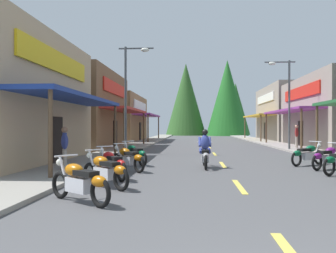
{
  "coord_description": "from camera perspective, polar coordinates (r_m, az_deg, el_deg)",
  "views": [
    {
      "loc": [
        -1.3,
        -2.6,
        1.71
      ],
      "look_at": [
        -2.99,
        21.81,
        1.66
      ],
      "focal_mm": 38.62,
      "sensor_mm": 36.0,
      "label": 1
    }
  ],
  "objects": [
    {
      "name": "ground",
      "position": [
        26.84,
        6.73,
        -3.65
      ],
      "size": [
        9.77,
        78.31,
        0.1
      ],
      "primitive_type": "cube",
      "color": "#4C4C4F"
    },
    {
      "name": "sidewalk_left",
      "position": [
        27.22,
        -6.16,
        -3.36
      ],
      "size": [
        2.37,
        78.31,
        0.12
      ],
      "primitive_type": "cube",
      "color": "gray",
      "rests_on": "ground"
    },
    {
      "name": "sidewalk_right",
      "position": [
        27.8,
        19.36,
        -3.3
      ],
      "size": [
        2.37,
        78.31,
        0.12
      ],
      "primitive_type": "cube",
      "color": "#9E9991",
      "rests_on": "ground"
    },
    {
      "name": "centerline_dashes",
      "position": [
        30.78,
        6.38,
        -3.06
      ],
      "size": [
        0.16,
        54.98,
        0.01
      ],
      "color": "#E0C64C",
      "rests_on": "ground"
    },
    {
      "name": "storefront_left_middle",
      "position": [
        29.08,
        -16.54,
        2.49
      ],
      "size": [
        10.29,
        10.55,
        5.83
      ],
      "color": "brown",
      "rests_on": "ground"
    },
    {
      "name": "storefront_left_far",
      "position": [
        41.31,
        -9.08,
        1.27
      ],
      "size": [
        8.59,
        12.39,
        5.09
      ],
      "color": "olive",
      "rests_on": "ground"
    },
    {
      "name": "storefront_right_far",
      "position": [
        45.15,
        20.32,
        1.94
      ],
      "size": [
        10.18,
        13.13,
        6.32
      ],
      "color": "gray",
      "rests_on": "ground"
    },
    {
      "name": "streetlamp_left",
      "position": [
        21.61,
        -5.93,
        6.57
      ],
      "size": [
        2.07,
        0.3,
        6.39
      ],
      "color": "#474C51",
      "rests_on": "ground"
    },
    {
      "name": "streetlamp_right",
      "position": [
        26.09,
        17.94,
        5.21
      ],
      "size": [
        2.07,
        0.3,
        6.19
      ],
      "color": "#474C51",
      "rests_on": "ground"
    },
    {
      "name": "motorcycle_parked_right_4",
      "position": [
        15.47,
        23.87,
        -4.41
      ],
      "size": [
        1.71,
        1.44,
        1.04
      ],
      "rotation": [
        0.0,
        0.0,
        0.69
      ],
      "color": "black",
      "rests_on": "ground"
    },
    {
      "name": "motorcycle_parked_right_5",
      "position": [
        16.66,
        21.15,
        -4.09
      ],
      "size": [
        1.78,
        1.35,
        1.04
      ],
      "rotation": [
        0.0,
        0.0,
        0.63
      ],
      "color": "black",
      "rests_on": "ground"
    },
    {
      "name": "motorcycle_parked_left_0",
      "position": [
        8.27,
        -13.73,
        -8.36
      ],
      "size": [
        1.76,
        1.38,
        1.04
      ],
      "rotation": [
        0.0,
        0.0,
        2.49
      ],
      "color": "black",
      "rests_on": "ground"
    },
    {
      "name": "motorcycle_parked_left_1",
      "position": [
        10.13,
        -9.88,
        -6.79
      ],
      "size": [
        1.66,
        1.5,
        1.04
      ],
      "rotation": [
        0.0,
        0.0,
        2.41
      ],
      "color": "black",
      "rests_on": "ground"
    },
    {
      "name": "motorcycle_parked_left_2",
      "position": [
        11.78,
        -8.9,
        -5.83
      ],
      "size": [
        1.38,
        1.76,
        1.04
      ],
      "rotation": [
        0.0,
        0.0,
        2.22
      ],
      "color": "black",
      "rests_on": "ground"
    },
    {
      "name": "motorcycle_parked_left_3",
      "position": [
        13.69,
        -6.34,
        -5.0
      ],
      "size": [
        1.56,
        1.61,
        1.04
      ],
      "rotation": [
        0.0,
        0.0,
        2.34
      ],
      "color": "black",
      "rests_on": "ground"
    },
    {
      "name": "motorcycle_parked_left_4",
      "position": [
        15.76,
        -5.38,
        -4.32
      ],
      "size": [
        1.42,
        1.73,
        1.04
      ],
      "rotation": [
        0.0,
        0.0,
        2.25
      ],
      "color": "black",
      "rests_on": "ground"
    },
    {
      "name": "rider_cruising_lead",
      "position": [
        14.69,
        5.85,
        -4.0
      ],
      "size": [
        0.6,
        2.14,
        1.57
      ],
      "rotation": [
        0.0,
        0.0,
        1.58
      ],
      "color": "black",
      "rests_on": "ground"
    },
    {
      "name": "pedestrian_browsing",
      "position": [
        13.84,
        -16.0,
        -2.94
      ],
      "size": [
        0.4,
        0.51,
        1.68
      ],
      "rotation": [
        0.0,
        0.0,
        0.49
      ],
      "color": "#B2A599",
      "rests_on": "ground"
    },
    {
      "name": "pedestrian_waiting",
      "position": [
        27.8,
        19.64,
        -1.25
      ],
      "size": [
        0.39,
        0.52,
        1.79
      ],
      "rotation": [
        0.0,
        0.0,
        2.7
      ],
      "color": "#B2A599",
      "rests_on": "ground"
    },
    {
      "name": "treeline_backdrop",
      "position": [
        66.81,
        6.44,
        3.89
      ],
      "size": [
        16.0,
        13.02,
        13.3
      ],
      "color": "#2D5723",
      "rests_on": "ground"
    }
  ]
}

